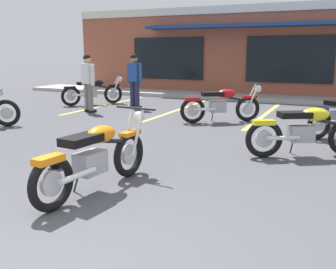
{
  "coord_description": "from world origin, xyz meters",
  "views": [
    {
      "loc": [
        2.03,
        -1.93,
        1.75
      ],
      "look_at": [
        -0.31,
        3.16,
        0.55
      ],
      "focal_mm": 41.62,
      "sensor_mm": 36.0,
      "label": 1
    }
  ],
  "objects_px": {
    "helmet_on_pavement": "(55,160)",
    "motorcycle_orange_scrambler": "(93,91)",
    "person_in_black_shirt": "(134,78)",
    "person_in_shorts_foreground": "(88,80)",
    "motorcycle_foreground_classic": "(96,156)",
    "motorcycle_red_sportbike": "(222,104)",
    "motorcycle_blue_standard": "(307,130)"
  },
  "relations": [
    {
      "from": "motorcycle_red_sportbike",
      "to": "helmet_on_pavement",
      "type": "xyz_separation_m",
      "value": [
        -1.14,
        -4.85,
        -0.33
      ]
    },
    {
      "from": "motorcycle_red_sportbike",
      "to": "person_in_shorts_foreground",
      "type": "bearing_deg",
      "value": -179.57
    },
    {
      "from": "motorcycle_blue_standard",
      "to": "motorcycle_orange_scrambler",
      "type": "bearing_deg",
      "value": 151.2
    },
    {
      "from": "motorcycle_foreground_classic",
      "to": "motorcycle_blue_standard",
      "type": "xyz_separation_m",
      "value": [
        2.26,
        2.88,
        0.0
      ]
    },
    {
      "from": "motorcycle_red_sportbike",
      "to": "motorcycle_blue_standard",
      "type": "bearing_deg",
      "value": -48.18
    },
    {
      "from": "helmet_on_pavement",
      "to": "motorcycle_orange_scrambler",
      "type": "bearing_deg",
      "value": 120.72
    },
    {
      "from": "motorcycle_blue_standard",
      "to": "motorcycle_orange_scrambler",
      "type": "height_order",
      "value": "same"
    },
    {
      "from": "motorcycle_blue_standard",
      "to": "helmet_on_pavement",
      "type": "bearing_deg",
      "value": -145.84
    },
    {
      "from": "motorcycle_foreground_classic",
      "to": "motorcycle_orange_scrambler",
      "type": "xyz_separation_m",
      "value": [
        -4.85,
        6.78,
        0.0
      ]
    },
    {
      "from": "motorcycle_foreground_classic",
      "to": "motorcycle_red_sportbike",
      "type": "height_order",
      "value": "same"
    },
    {
      "from": "motorcycle_red_sportbike",
      "to": "person_in_shorts_foreground",
      "type": "xyz_separation_m",
      "value": [
        -4.0,
        -0.03,
        0.49
      ]
    },
    {
      "from": "motorcycle_red_sportbike",
      "to": "person_in_black_shirt",
      "type": "distance_m",
      "value": 3.4
    },
    {
      "from": "person_in_black_shirt",
      "to": "person_in_shorts_foreground",
      "type": "bearing_deg",
      "value": -125.0
    },
    {
      "from": "motorcycle_foreground_classic",
      "to": "person_in_shorts_foreground",
      "type": "bearing_deg",
      "value": 126.67
    },
    {
      "from": "person_in_shorts_foreground",
      "to": "helmet_on_pavement",
      "type": "distance_m",
      "value": 5.66
    },
    {
      "from": "motorcycle_red_sportbike",
      "to": "motorcycle_orange_scrambler",
      "type": "distance_m",
      "value": 5.03
    },
    {
      "from": "motorcycle_blue_standard",
      "to": "helmet_on_pavement",
      "type": "height_order",
      "value": "motorcycle_blue_standard"
    },
    {
      "from": "motorcycle_foreground_classic",
      "to": "motorcycle_blue_standard",
      "type": "height_order",
      "value": "same"
    },
    {
      "from": "person_in_black_shirt",
      "to": "person_in_shorts_foreground",
      "type": "relative_size",
      "value": 1.0
    },
    {
      "from": "motorcycle_blue_standard",
      "to": "motorcycle_orange_scrambler",
      "type": "xyz_separation_m",
      "value": [
        -7.11,
        3.91,
        0.0
      ]
    },
    {
      "from": "person_in_shorts_foreground",
      "to": "motorcycle_orange_scrambler",
      "type": "bearing_deg",
      "value": 121.06
    },
    {
      "from": "motorcycle_foreground_classic",
      "to": "helmet_on_pavement",
      "type": "distance_m",
      "value": 1.33
    },
    {
      "from": "motorcycle_foreground_classic",
      "to": "motorcycle_orange_scrambler",
      "type": "bearing_deg",
      "value": 125.57
    },
    {
      "from": "motorcycle_blue_standard",
      "to": "motorcycle_orange_scrambler",
      "type": "distance_m",
      "value": 8.11
    },
    {
      "from": "person_in_black_shirt",
      "to": "motorcycle_orange_scrambler",
      "type": "bearing_deg",
      "value": 173.58
    },
    {
      "from": "motorcycle_red_sportbike",
      "to": "person_in_black_shirt",
      "type": "xyz_separation_m",
      "value": [
        -3.15,
        1.18,
        0.49
      ]
    },
    {
      "from": "helmet_on_pavement",
      "to": "motorcycle_red_sportbike",
      "type": "bearing_deg",
      "value": 76.74
    },
    {
      "from": "motorcycle_foreground_classic",
      "to": "person_in_shorts_foreground",
      "type": "relative_size",
      "value": 1.26
    },
    {
      "from": "motorcycle_red_sportbike",
      "to": "person_in_black_shirt",
      "type": "height_order",
      "value": "person_in_black_shirt"
    },
    {
      "from": "motorcycle_orange_scrambler",
      "to": "helmet_on_pavement",
      "type": "height_order",
      "value": "motorcycle_orange_scrambler"
    },
    {
      "from": "motorcycle_orange_scrambler",
      "to": "person_in_shorts_foreground",
      "type": "height_order",
      "value": "person_in_shorts_foreground"
    },
    {
      "from": "motorcycle_orange_scrambler",
      "to": "motorcycle_red_sportbike",
      "type": "bearing_deg",
      "value": -15.83
    }
  ]
}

